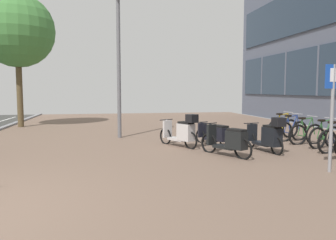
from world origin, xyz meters
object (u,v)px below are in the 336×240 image
object	(u,v)px
scooter_extra	(229,141)
parking_sign	(332,106)
bicycle_rack_02	(336,141)
lamp_post	(119,58)
bicycle_rack_04	(306,134)
scooter_near	(182,132)
scooter_mid	(216,134)
street_tree	(17,31)
bicycle_rack_05	(292,131)
bicycle_rack_06	(283,128)
bicycle_rack_03	(325,137)
scooter_far	(268,136)

from	to	relation	value
scooter_extra	parking_sign	size ratio (longest dim) A/B	0.69
bicycle_rack_02	lamp_post	xyz separation A→B (m)	(-5.81, 4.10, 2.58)
bicycle_rack_04	parking_sign	xyz separation A→B (m)	(-1.67, -3.38, 1.08)
scooter_near	parking_sign	size ratio (longest dim) A/B	0.68
scooter_mid	scooter_extra	xyz separation A→B (m)	(-0.19, -1.64, 0.04)
scooter_near	street_tree	distance (m)	10.17
scooter_near	scooter_extra	bearing A→B (deg)	-61.02
bicycle_rack_04	scooter_near	xyz separation A→B (m)	(-4.07, 0.21, 0.14)
bicycle_rack_05	bicycle_rack_06	xyz separation A→B (m)	(0.09, 0.73, 0.00)
bicycle_rack_02	bicycle_rack_05	distance (m)	2.20
bicycle_rack_03	lamp_post	bearing A→B (deg)	150.76
bicycle_rack_06	scooter_mid	world-z (taller)	bicycle_rack_06
bicycle_rack_02	scooter_far	bearing A→B (deg)	167.42
parking_sign	street_tree	xyz separation A→B (m)	(-8.68, 10.51, 3.08)
scooter_mid	scooter_extra	world-z (taller)	scooter_extra
scooter_near	scooter_far	world-z (taller)	scooter_near
scooter_near	bicycle_rack_03	bearing A→B (deg)	-12.61
bicycle_rack_05	bicycle_rack_04	bearing A→B (deg)	-85.11
lamp_post	bicycle_rack_06	bearing A→B (deg)	-11.24
scooter_near	bicycle_rack_05	bearing A→B (deg)	7.41
bicycle_rack_03	scooter_mid	size ratio (longest dim) A/B	0.81
bicycle_rack_06	scooter_near	world-z (taller)	scooter_near
parking_sign	lamp_post	xyz separation A→B (m)	(-4.20, 6.01, 1.50)
bicycle_rack_03	scooter_far	world-z (taller)	scooter_far
scooter_near	scooter_mid	bearing A→B (deg)	1.49
scooter_extra	lamp_post	xyz separation A→B (m)	(-2.69, 4.04, 2.51)
bicycle_rack_04	street_tree	bearing A→B (deg)	145.44
bicycle_rack_06	scooter_far	size ratio (longest dim) A/B	0.77
scooter_extra	bicycle_rack_02	bearing A→B (deg)	-1.11
parking_sign	street_tree	world-z (taller)	street_tree
bicycle_rack_03	scooter_far	xyz separation A→B (m)	(-2.04, -0.32, 0.13)
scooter_extra	lamp_post	bearing A→B (deg)	123.69
bicycle_rack_05	scooter_far	world-z (taller)	scooter_far
parking_sign	street_tree	size ratio (longest dim) A/B	0.37
scooter_mid	parking_sign	xyz separation A→B (m)	(1.31, -3.62, 1.05)
bicycle_rack_04	scooter_mid	xyz separation A→B (m)	(-2.98, 0.24, 0.03)
bicycle_rack_03	scooter_extra	size ratio (longest dim) A/B	0.84
bicycle_rack_02	scooter_near	distance (m)	4.35
scooter_mid	scooter_extra	distance (m)	1.66
bicycle_rack_06	scooter_extra	bearing A→B (deg)	-138.13
scooter_near	street_tree	size ratio (longest dim) A/B	0.25
scooter_extra	scooter_far	bearing A→B (deg)	15.15
bicycle_rack_05	street_tree	world-z (taller)	street_tree
bicycle_rack_02	scooter_mid	world-z (taller)	bicycle_rack_02
scooter_mid	street_tree	xyz separation A→B (m)	(-7.36, 6.89, 4.14)
bicycle_rack_03	scooter_mid	bearing A→B (deg)	162.77
bicycle_rack_05	street_tree	size ratio (longest dim) A/B	0.22
bicycle_rack_06	street_tree	size ratio (longest dim) A/B	0.22
bicycle_rack_04	scooter_far	size ratio (longest dim) A/B	0.75
bicycle_rack_03	bicycle_rack_04	world-z (taller)	bicycle_rack_04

